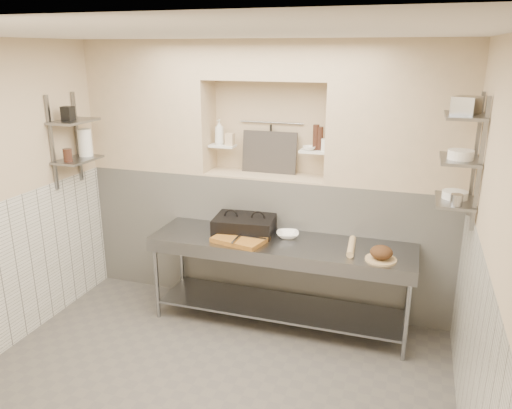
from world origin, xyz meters
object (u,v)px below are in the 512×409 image
at_px(cutting_board, 240,239).
at_px(bread_loaf, 381,252).
at_px(mixing_bowl, 288,235).
at_px(bowl_alcove, 309,148).
at_px(prep_table, 280,266).
at_px(rolling_pin, 351,247).
at_px(bottle_soap, 219,132).
at_px(jug_left, 85,143).
at_px(panini_press, 245,225).

bearing_deg(cutting_board, bread_loaf, -1.72).
distance_m(mixing_bowl, bowl_alcove, 0.92).
relative_size(prep_table, bowl_alcove, 19.78).
relative_size(mixing_bowl, rolling_pin, 0.52).
xyz_separation_m(cutting_board, rolling_pin, (1.07, 0.12, 0.01)).
relative_size(rolling_pin, bottle_soap, 1.59).
height_order(mixing_bowl, jug_left, jug_left).
height_order(mixing_bowl, bread_loaf, bread_loaf).
xyz_separation_m(rolling_pin, bottle_soap, (-1.54, 0.57, 0.91)).
height_order(panini_press, bread_loaf, panini_press).
distance_m(panini_press, bottle_soap, 1.06).
height_order(prep_table, bread_loaf, bread_loaf).
distance_m(bread_loaf, jug_left, 3.23).
xyz_separation_m(prep_table, bread_loaf, (0.97, -0.16, 0.33)).
bearing_deg(bread_loaf, bowl_alcove, 139.38).
bearing_deg(panini_press, jug_left, 178.25).
relative_size(prep_table, cutting_board, 5.29).
distance_m(prep_table, bread_loaf, 1.04).
bearing_deg(bowl_alcove, jug_left, -166.54).
xyz_separation_m(mixing_bowl, rolling_pin, (0.65, -0.13, 0.01)).
distance_m(mixing_bowl, bread_loaf, 0.98).
bearing_deg(cutting_board, jug_left, 175.92).
bearing_deg(jug_left, bread_loaf, -3.06).
bearing_deg(rolling_pin, prep_table, -179.50).
distance_m(panini_press, cutting_board, 0.27).
xyz_separation_m(prep_table, bowl_alcove, (0.14, 0.56, 1.09)).
bearing_deg(rolling_pin, cutting_board, -173.51).
bearing_deg(prep_table, rolling_pin, 0.50).
relative_size(cutting_board, rolling_pin, 1.15).
relative_size(panini_press, bread_loaf, 3.21).
xyz_separation_m(bread_loaf, bowl_alcove, (-0.84, 0.72, 0.76)).
bearing_deg(bread_loaf, panini_press, 167.96).
height_order(rolling_pin, bottle_soap, bottle_soap).
height_order(panini_press, bowl_alcove, bowl_alcove).
distance_m(mixing_bowl, bottle_soap, 1.35).
bearing_deg(cutting_board, bottle_soap, 124.56).
xyz_separation_m(panini_press, cutting_board, (0.04, -0.26, -0.06)).
relative_size(bowl_alcove, jug_left, 0.46).
bearing_deg(panini_press, bottle_soap, 128.99).
bearing_deg(bowl_alcove, panini_press, -143.05).
height_order(prep_table, panini_press, panini_press).
bearing_deg(mixing_bowl, bottle_soap, 153.89).
bearing_deg(rolling_pin, mixing_bowl, 168.61).
relative_size(prep_table, jug_left, 9.08).
relative_size(panini_press, jug_left, 2.25).
distance_m(prep_table, panini_press, 0.56).
bearing_deg(bowl_alcove, mixing_bowl, -103.15).
distance_m(rolling_pin, bread_loaf, 0.33).
distance_m(bottle_soap, jug_left, 1.42).
height_order(mixing_bowl, bottle_soap, bottle_soap).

